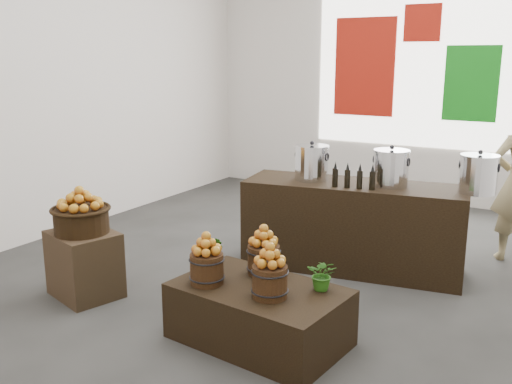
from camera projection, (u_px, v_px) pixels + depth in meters
The scene contains 23 objects.
ground at pixel (291, 274), 5.53m from camera, with size 7.00×7.00×0.00m, color #3C3C39.
back_wall at pixel (406, 60), 8.00m from camera, with size 6.00×0.04×4.00m, color silver.
back_opening at pixel (428, 60), 7.84m from camera, with size 3.20×0.02×2.40m, color white.
deco_red_left at pixel (364, 67), 8.30m from camera, with size 0.90×0.04×1.40m, color #A6190C.
deco_green_right at pixel (471, 84), 7.60m from camera, with size 0.70×0.04×1.00m, color #137F18.
deco_red_upper at pixel (423, 23), 7.76m from camera, with size 0.50×0.04×0.50m, color #A6190C.
crate at pixel (85, 264), 4.98m from camera, with size 0.58×0.47×0.58m, color #4B3423.
wicker_basket at pixel (81, 221), 4.89m from camera, with size 0.46×0.46×0.21m, color black.
apples_in_basket at pixel (80, 198), 4.84m from camera, with size 0.36×0.36×0.19m, color maroon, non-canonical shape.
display_table at pixel (259, 314), 4.19m from camera, with size 1.23×0.76×0.43m, color black.
apple_bucket_front_left at pixel (207, 269), 4.18m from camera, with size 0.25×0.25×0.23m, color #3C2210.
apples_in_bucket_front_left at pixel (206, 243), 4.14m from camera, with size 0.19×0.19×0.17m, color maroon, non-canonical shape.
apple_bucket_front_right at pixel (270, 282), 3.95m from camera, with size 0.25×0.25×0.23m, color #3C2210.
apples_in_bucket_front_right at pixel (270, 255), 3.90m from camera, with size 0.19×0.19×0.17m, color maroon, non-canonical shape.
apple_bucket_rear at pixel (264, 260), 4.36m from camera, with size 0.25×0.25×0.23m, color #3C2210.
apples_in_bucket_rear at pixel (264, 235), 4.32m from camera, with size 0.19×0.19×0.17m, color maroon, non-canonical shape.
herb_garnish_right at pixel (323, 274), 4.07m from camera, with size 0.21×0.18×0.24m, color #235C13.
herb_garnish_left at pixel (215, 252), 4.47m from camera, with size 0.15×0.12×0.27m, color #235C13.
counter at pixel (353, 226), 5.60m from camera, with size 2.11×0.67×0.86m, color black.
stock_pot_left at pixel (312, 164), 5.61m from camera, with size 0.33×0.33×0.33m, color silver.
stock_pot_center at pixel (391, 169), 5.34m from camera, with size 0.33×0.33×0.33m, color silver.
stock_pot_right at pixel (478, 175), 5.08m from camera, with size 0.33×0.33×0.33m, color silver.
oil_cruets at pixel (350, 175), 5.28m from camera, with size 0.31×0.06×0.24m, color black, non-canonical shape.
Camera 1 is at (2.33, -4.66, 2.07)m, focal length 40.00 mm.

